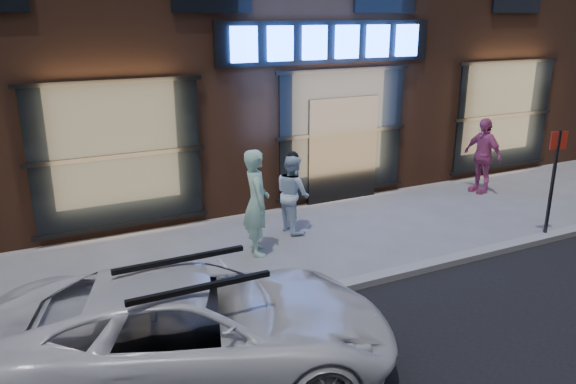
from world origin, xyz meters
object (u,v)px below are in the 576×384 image
(passerby, at_px, (482,155))
(white_suv, at_px, (193,328))
(man_cap, at_px, (293,193))
(sign_post, at_px, (554,174))
(man_bowtie, at_px, (257,202))

(passerby, bearing_deg, white_suv, -68.88)
(man_cap, relative_size, sign_post, 0.74)
(man_bowtie, distance_m, sign_post, 5.62)
(man_bowtie, xyz_separation_m, passerby, (6.36, 1.00, -0.06))
(man_cap, height_order, white_suv, man_cap)
(man_bowtie, height_order, man_cap, man_bowtie)
(sign_post, bearing_deg, white_suv, -156.49)
(man_cap, bearing_deg, passerby, -90.49)
(passerby, bearing_deg, man_cap, -91.23)
(man_bowtie, relative_size, sign_post, 0.91)
(man_bowtie, relative_size, man_cap, 1.23)
(passerby, relative_size, white_suv, 0.38)
(passerby, height_order, sign_post, sign_post)
(man_bowtie, distance_m, white_suv, 3.75)
(passerby, xyz_separation_m, sign_post, (-1.06, -2.84, 0.38))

